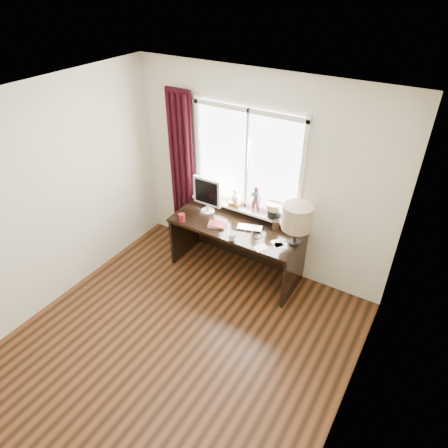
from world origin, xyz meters
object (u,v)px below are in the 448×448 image
Objects in this scene: red_cup at (182,218)px; table_lamp at (297,218)px; mug at (232,236)px; laptop at (250,228)px; monitor at (207,193)px; desk at (240,237)px.

red_cup is 1.49m from table_lamp.
red_cup is (-0.76, 0.02, 0.00)m from mug.
laptop is 0.60× the size of table_lamp.
table_lamp is at bearing -3.05° from monitor.
desk is (-0.11, 0.40, -0.30)m from mug.
mug reaches higher than laptop.
red_cup is at bearing -111.50° from monitor.
mug is at bearing -120.56° from laptop.
red_cup is at bearing -167.90° from table_lamp.
laptop is at bearing -21.81° from desk.
mug is 0.94× the size of red_cup.
desk is 3.27× the size of table_lamp.
table_lamp is (0.60, -0.00, 0.35)m from laptop.
red_cup reaches higher than mug.
monitor is 0.94× the size of table_lamp.
mug is at bearing -154.30° from table_lamp.
red_cup is (-0.83, -0.31, 0.04)m from laptop.
monitor reaches higher than laptop.
laptop is 0.32m from desk.
mug is 0.20× the size of table_lamp.
mug is (-0.07, -0.32, 0.04)m from laptop.
table_lamp is at bearing 25.70° from mug.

